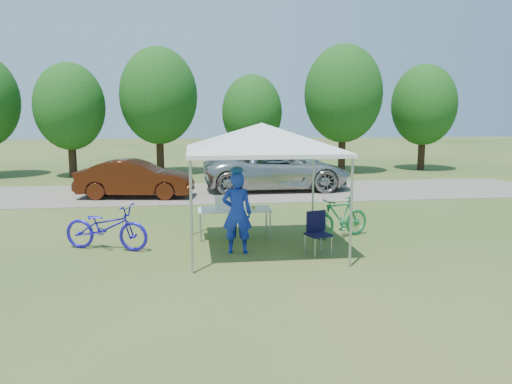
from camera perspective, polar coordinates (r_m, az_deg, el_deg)
ground at (r=10.94m, az=0.63°, el=-6.53°), size 100.00×100.00×0.00m
gravel_strip at (r=18.73m, az=-2.76°, el=-0.01°), size 24.00×5.00×0.02m
canopy at (r=10.55m, az=0.66°, el=7.49°), size 4.53×4.53×3.00m
treeline at (r=24.52m, az=-4.68°, el=10.34°), size 24.89×4.28×6.30m
folding_table at (r=11.78m, az=-2.48°, el=-2.13°), size 1.71×0.71×0.70m
folding_chair at (r=10.60m, az=7.00°, el=-4.19°), size 0.57×0.59×0.89m
cooler at (r=11.73m, az=-3.69°, el=-1.19°), size 0.43×0.29×0.31m
ice_cream_cup at (r=11.76m, az=-0.28°, el=-1.78°), size 0.08×0.08×0.06m
cyclist at (r=10.47m, az=-2.18°, el=-2.40°), size 0.68×0.50×1.72m
bike_blue at (r=11.26m, az=-16.74°, el=-3.85°), size 2.01×1.24×1.00m
bike_green at (r=12.00m, az=9.59°, el=-2.88°), size 1.68×1.02×0.97m
minivan at (r=19.22m, az=2.39°, el=2.60°), size 5.68×2.70×1.57m
sedan at (r=17.92m, az=-13.63°, el=1.50°), size 4.14×1.90×1.32m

